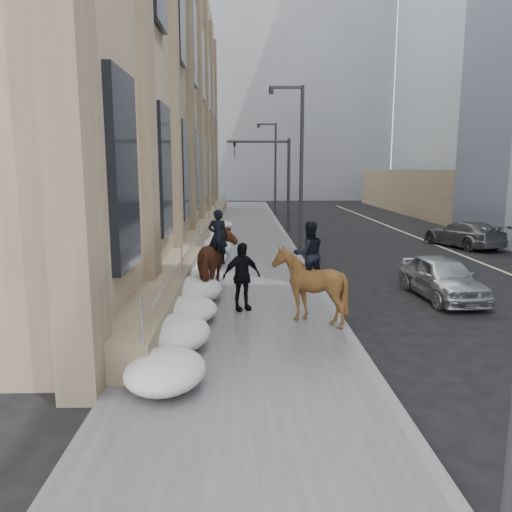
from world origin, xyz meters
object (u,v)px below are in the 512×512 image
(car_silver, at_px, (442,277))
(car_grey, at_px, (463,234))
(mounted_horse_left, at_px, (217,260))
(pedestrian, at_px, (242,276))
(mounted_horse_right, at_px, (309,281))

(car_silver, bearing_deg, car_grey, 59.34)
(mounted_horse_left, height_order, car_silver, mounted_horse_left)
(mounted_horse_left, xyz_separation_m, car_grey, (12.42, 10.21, -0.53))
(pedestrian, bearing_deg, mounted_horse_right, -55.57)
(mounted_horse_right, xyz_separation_m, pedestrian, (-1.75, 1.09, -0.12))
(pedestrian, distance_m, car_silver, 6.56)
(mounted_horse_right, bearing_deg, car_silver, -162.85)
(pedestrian, bearing_deg, car_grey, 22.31)
(mounted_horse_left, height_order, mounted_horse_right, mounted_horse_left)
(pedestrian, bearing_deg, car_silver, -9.68)
(mounted_horse_left, relative_size, pedestrian, 1.40)
(pedestrian, bearing_deg, mounted_horse_left, 89.36)
(mounted_horse_right, distance_m, car_grey, 16.44)
(pedestrian, height_order, car_silver, pedestrian)
(mounted_horse_right, distance_m, pedestrian, 2.07)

